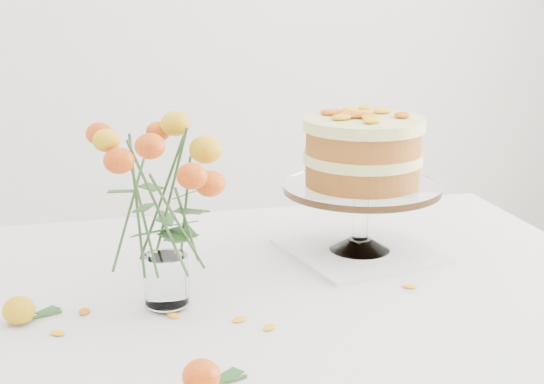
# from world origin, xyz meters

# --- Properties ---
(table) EXTENTS (1.43, 0.93, 0.76)m
(table) POSITION_xyz_m (0.00, 0.00, 0.67)
(table) COLOR tan
(table) RESTS_ON ground
(napkin) EXTENTS (0.32, 0.32, 0.01)m
(napkin) POSITION_xyz_m (0.27, 0.11, 0.76)
(napkin) COLOR silver
(napkin) RESTS_ON table
(cake_stand) EXTENTS (0.31, 0.31, 0.28)m
(cake_stand) POSITION_xyz_m (0.27, 0.11, 0.95)
(cake_stand) COLOR white
(cake_stand) RESTS_ON napkin
(rose_vase) EXTENTS (0.31, 0.31, 0.37)m
(rose_vase) POSITION_xyz_m (-0.13, -0.06, 0.97)
(rose_vase) COLOR white
(rose_vase) RESTS_ON table
(loose_rose_near) EXTENTS (0.09, 0.05, 0.04)m
(loose_rose_near) POSITION_xyz_m (-0.36, -0.06, 0.78)
(loose_rose_near) COLOR gold
(loose_rose_near) RESTS_ON table
(loose_rose_far) EXTENTS (0.09, 0.05, 0.04)m
(loose_rose_far) POSITION_xyz_m (-0.11, -0.34, 0.78)
(loose_rose_far) COLOR red
(loose_rose_far) RESTS_ON table
(stray_petal_a) EXTENTS (0.03, 0.02, 0.00)m
(stray_petal_a) POSITION_xyz_m (-0.12, -0.10, 0.76)
(stray_petal_a) COLOR #FDB210
(stray_petal_a) RESTS_ON table
(stray_petal_b) EXTENTS (0.03, 0.02, 0.00)m
(stray_petal_b) POSITION_xyz_m (-0.02, -0.14, 0.76)
(stray_petal_b) COLOR #FDB210
(stray_petal_b) RESTS_ON table
(stray_petal_c) EXTENTS (0.03, 0.02, 0.00)m
(stray_petal_c) POSITION_xyz_m (0.02, -0.18, 0.76)
(stray_petal_c) COLOR #FDB210
(stray_petal_c) RESTS_ON table
(stray_petal_d) EXTENTS (0.03, 0.02, 0.00)m
(stray_petal_d) POSITION_xyz_m (-0.26, -0.05, 0.76)
(stray_petal_d) COLOR #FDB210
(stray_petal_d) RESTS_ON table
(stray_petal_e) EXTENTS (0.03, 0.02, 0.00)m
(stray_petal_e) POSITION_xyz_m (-0.30, -0.12, 0.76)
(stray_petal_e) COLOR #FDB210
(stray_petal_e) RESTS_ON table
(stray_petal_f) EXTENTS (0.03, 0.02, 0.00)m
(stray_petal_f) POSITION_xyz_m (0.30, -0.08, 0.76)
(stray_petal_f) COLOR #FDB210
(stray_petal_f) RESTS_ON table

